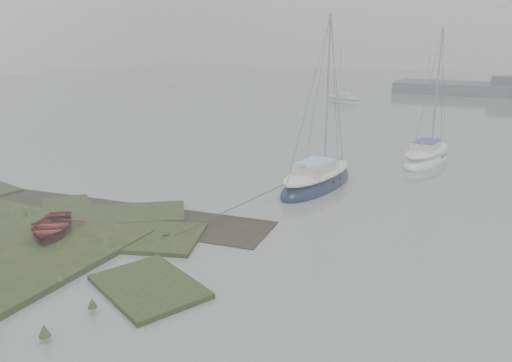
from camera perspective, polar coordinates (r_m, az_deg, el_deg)
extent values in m
plane|color=slate|center=(43.09, 13.07, 5.87)|extent=(160.00, 160.00, 0.00)
cube|color=#424247|center=(72.63, 26.82, 9.75)|extent=(4.00, 3.00, 2.20)
ellipsoid|color=#0B1534|center=(25.76, 6.97, -0.42)|extent=(2.98, 6.71, 1.57)
ellipsoid|color=silver|center=(25.58, 7.02, 0.93)|extent=(2.45, 5.83, 0.44)
cube|color=silver|center=(25.25, 6.76, 1.65)|extent=(1.67, 2.39, 0.46)
cube|color=#95C6E9|center=(25.18, 6.78, 2.22)|extent=(1.56, 2.19, 0.07)
cylinder|color=#939399|center=(25.58, 8.19, 10.08)|extent=(0.10, 0.10, 7.41)
cylinder|color=#939399|center=(25.02, 6.59, 2.13)|extent=(0.43, 2.58, 0.08)
ellipsoid|color=white|center=(32.49, 18.88, 2.30)|extent=(2.99, 6.42, 1.50)
ellipsoid|color=white|center=(32.36, 18.98, 3.33)|extent=(2.47, 5.57, 0.42)
cube|color=white|center=(32.04, 18.90, 3.90)|extent=(1.65, 2.30, 0.44)
cube|color=navy|center=(31.99, 18.94, 4.33)|extent=(1.53, 2.11, 0.07)
cylinder|color=#939399|center=(32.55, 20.02, 10.17)|extent=(0.10, 0.10, 7.06)
cylinder|color=#939399|center=(31.82, 18.85, 4.28)|extent=(0.48, 2.45, 0.08)
ellipsoid|color=silver|center=(59.43, 9.94, 8.88)|extent=(5.41, 3.90, 1.26)
ellipsoid|color=white|center=(59.37, 9.97, 9.37)|extent=(4.66, 3.29, 0.36)
cube|color=white|center=(59.18, 10.14, 9.64)|extent=(2.10, 1.81, 0.37)
cube|color=#AEB3B9|center=(59.16, 10.15, 9.84)|extent=(1.93, 1.67, 0.06)
cylinder|color=#939399|center=(59.55, 9.65, 12.53)|extent=(0.08, 0.08, 5.95)
cylinder|color=#939399|center=(59.06, 10.26, 9.83)|extent=(1.88, 1.01, 0.07)
ellipsoid|color=#A0A6AA|center=(75.28, 19.44, 9.72)|extent=(5.64, 1.88, 1.37)
ellipsoid|color=silver|center=(75.23, 19.48, 10.14)|extent=(4.91, 1.51, 0.39)
cube|color=silver|center=(75.17, 19.69, 10.37)|extent=(1.94, 1.22, 0.40)
cube|color=silver|center=(75.15, 19.71, 10.54)|extent=(1.78, 1.14, 0.06)
cylinder|color=#939399|center=(75.09, 19.18, 12.84)|extent=(0.09, 0.09, 6.43)
cylinder|color=#939399|center=(75.13, 19.83, 10.53)|extent=(2.25, 0.09, 0.07)
imported|color=maroon|center=(20.40, -22.38, -4.85)|extent=(3.39, 3.63, 0.61)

